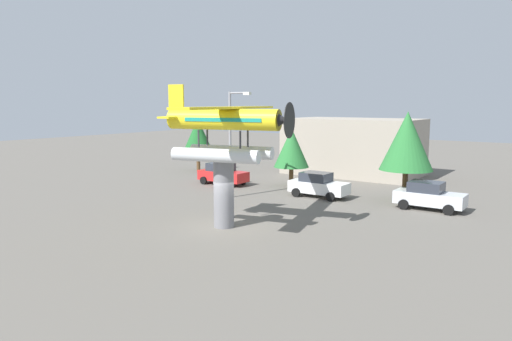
# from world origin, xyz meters

# --- Properties ---
(ground_plane) EXTENTS (140.00, 140.00, 0.00)m
(ground_plane) POSITION_xyz_m (0.00, 0.00, 0.00)
(ground_plane) COLOR #605B54
(display_pedestal) EXTENTS (1.10, 1.10, 3.65)m
(display_pedestal) POSITION_xyz_m (0.00, 0.00, 1.82)
(display_pedestal) COLOR slate
(display_pedestal) RESTS_ON ground
(floatplane_monument) EXTENTS (7.17, 10.36, 4.00)m
(floatplane_monument) POSITION_xyz_m (0.13, 0.03, 5.32)
(floatplane_monument) COLOR silver
(floatplane_monument) RESTS_ON display_pedestal
(car_near_red) EXTENTS (4.20, 2.02, 1.76)m
(car_near_red) POSITION_xyz_m (-8.66, 10.44, 0.88)
(car_near_red) COLOR red
(car_near_red) RESTS_ON ground
(car_mid_white) EXTENTS (4.20, 2.02, 1.76)m
(car_mid_white) POSITION_xyz_m (0.29, 10.27, 0.88)
(car_mid_white) COLOR white
(car_mid_white) RESTS_ON ground
(car_far_silver) EXTENTS (4.20, 2.02, 1.76)m
(car_far_silver) POSITION_xyz_m (7.87, 10.71, 0.88)
(car_far_silver) COLOR silver
(car_far_silver) RESTS_ON ground
(streetlight_primary) EXTENTS (1.84, 0.28, 7.45)m
(streetlight_primary) POSITION_xyz_m (-4.52, 6.53, 4.35)
(streetlight_primary) COLOR gray
(streetlight_primary) RESTS_ON ground
(storefront_building) EXTENTS (11.93, 7.14, 5.23)m
(storefront_building) POSITION_xyz_m (-2.21, 22.00, 2.62)
(storefront_building) COLOR #9E9384
(storefront_building) RESTS_ON ground
(tree_west) EXTENTS (2.70, 2.70, 5.20)m
(tree_west) POSITION_xyz_m (-15.47, 14.99, 3.67)
(tree_west) COLOR brown
(tree_west) RESTS_ON ground
(tree_east) EXTENTS (2.82, 2.82, 4.70)m
(tree_east) POSITION_xyz_m (-3.56, 12.95, 3.11)
(tree_east) COLOR brown
(tree_east) RESTS_ON ground
(tree_center_back) EXTENTS (3.52, 3.52, 6.11)m
(tree_center_back) POSITION_xyz_m (5.92, 12.03, 4.14)
(tree_center_back) COLOR brown
(tree_center_back) RESTS_ON ground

